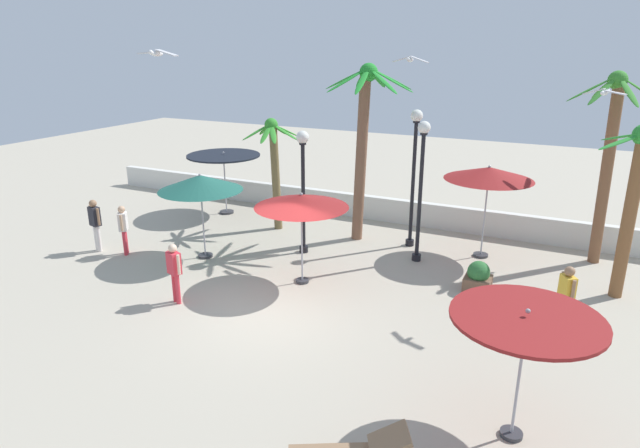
# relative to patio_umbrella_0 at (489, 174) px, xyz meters

# --- Properties ---
(ground_plane) EXTENTS (56.00, 56.00, 0.00)m
(ground_plane) POSITION_rel_patio_umbrella_0_xyz_m (-4.15, -5.90, -2.66)
(ground_plane) COLOR #B2A893
(boundary_wall) EXTENTS (25.20, 0.30, 0.89)m
(boundary_wall) POSITION_rel_patio_umbrella_0_xyz_m (-4.15, 2.14, -2.22)
(boundary_wall) COLOR silver
(boundary_wall) RESTS_ON ground_plane
(patio_umbrella_0) EXTENTS (2.66, 2.66, 2.93)m
(patio_umbrella_0) POSITION_rel_patio_umbrella_0_xyz_m (0.00, 0.00, 0.00)
(patio_umbrella_0) COLOR #333338
(patio_umbrella_0) RESTS_ON ground_plane
(patio_umbrella_1) EXTENTS (2.42, 2.42, 2.42)m
(patio_umbrella_1) POSITION_rel_patio_umbrella_0_xyz_m (1.94, -8.19, -0.50)
(patio_umbrella_1) COLOR #333338
(patio_umbrella_1) RESTS_ON ground_plane
(patio_umbrella_2) EXTENTS (2.56, 2.56, 2.68)m
(patio_umbrella_2) POSITION_rel_patio_umbrella_0_xyz_m (-7.80, -3.82, -0.27)
(patio_umbrella_2) COLOR #333338
(patio_umbrella_2) RESTS_ON ground_plane
(patio_umbrella_3) EXTENTS (2.56, 2.56, 2.61)m
(patio_umbrella_3) POSITION_rel_patio_umbrella_0_xyz_m (-4.17, -4.18, -0.30)
(patio_umbrella_3) COLOR #333338
(patio_umbrella_3) RESTS_ON ground_plane
(patio_umbrella_4) EXTENTS (2.80, 2.80, 2.46)m
(patio_umbrella_4) POSITION_rel_patio_umbrella_0_xyz_m (-9.91, 0.33, -0.47)
(patio_umbrella_4) COLOR #333338
(patio_umbrella_4) RESTS_ON ground_plane
(palm_tree_0) EXTENTS (2.10, 2.09, 3.97)m
(palm_tree_0) POSITION_rel_patio_umbrella_0_xyz_m (-7.24, -0.40, -0.11)
(palm_tree_0) COLOR brown
(palm_tree_0) RESTS_ON ground_plane
(palm_tree_1) EXTENTS (2.24, 2.38, 4.55)m
(palm_tree_1) POSITION_rel_patio_umbrella_0_xyz_m (3.71, -1.33, 0.15)
(palm_tree_1) COLOR brown
(palm_tree_1) RESTS_ON ground_plane
(palm_tree_2) EXTENTS (2.53, 2.39, 5.68)m
(palm_tree_2) POSITION_rel_patio_umbrella_0_xyz_m (3.12, 1.05, 0.81)
(palm_tree_2) COLOR brown
(palm_tree_2) RESTS_ON ground_plane
(palm_tree_3) EXTENTS (3.00, 2.99, 5.83)m
(palm_tree_3) POSITION_rel_patio_umbrella_0_xyz_m (-4.00, -0.17, 0.96)
(palm_tree_3) COLOR brown
(palm_tree_3) RESTS_ON ground_plane
(lamp_post_0) EXTENTS (0.38, 0.38, 4.46)m
(lamp_post_0) POSITION_rel_patio_umbrella_0_xyz_m (-2.31, -0.03, 0.12)
(lamp_post_0) COLOR black
(lamp_post_0) RESTS_ON ground_plane
(lamp_post_1) EXTENTS (0.39, 0.39, 3.90)m
(lamp_post_1) POSITION_rel_patio_umbrella_0_xyz_m (-5.21, -2.10, -0.16)
(lamp_post_1) COLOR black
(lamp_post_1) RESTS_ON ground_plane
(lamp_post_2) EXTENTS (0.37, 0.37, 4.29)m
(lamp_post_2) POSITION_rel_patio_umbrella_0_xyz_m (-1.74, -1.21, -0.04)
(lamp_post_2) COLOR black
(lamp_post_2) RESTS_ON ground_plane
(guest_0) EXTENTS (0.55, 0.32, 1.71)m
(guest_0) POSITION_rel_patio_umbrella_0_xyz_m (-11.24, -4.89, -1.62)
(guest_0) COLOR silver
(guest_0) RESTS_ON ground_plane
(guest_1) EXTENTS (0.40, 0.47, 1.60)m
(guest_1) POSITION_rel_patio_umbrella_0_xyz_m (-10.22, -4.72, -1.70)
(guest_1) COLOR #D8333F
(guest_1) RESTS_ON ground_plane
(guest_2) EXTENTS (0.53, 0.35, 1.61)m
(guest_2) POSITION_rel_patio_umbrella_0_xyz_m (-6.52, -6.70, -1.69)
(guest_2) COLOR #D8333F
(guest_2) RESTS_ON ground_plane
(guest_3) EXTENTS (0.39, 0.49, 1.67)m
(guest_3) POSITION_rel_patio_umbrella_0_xyz_m (2.52, -4.09, -1.65)
(guest_3) COLOR #3F8C59
(guest_3) RESTS_ON ground_plane
(seagull_0) EXTENTS (1.14, 0.39, 0.19)m
(seagull_0) POSITION_rel_patio_umbrella_0_xyz_m (-2.45, -0.56, 3.27)
(seagull_0) COLOR white
(seagull_1) EXTENTS (0.91, 0.53, 0.16)m
(seagull_1) POSITION_rel_patio_umbrella_0_xyz_m (2.68, -2.30, 2.66)
(seagull_1) COLOR white
(seagull_2) EXTENTS (1.21, 0.39, 0.15)m
(seagull_2) POSITION_rel_patio_umbrella_0_xyz_m (-6.18, -7.01, 3.52)
(seagull_2) COLOR white
(planter) EXTENTS (0.70, 0.70, 0.85)m
(planter) POSITION_rel_patio_umbrella_0_xyz_m (0.36, -2.60, -2.28)
(planter) COLOR brown
(planter) RESTS_ON ground_plane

